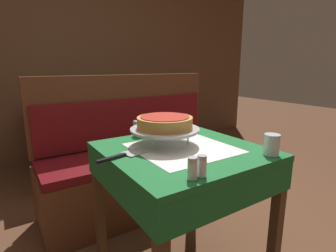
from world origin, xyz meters
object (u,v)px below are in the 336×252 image
(water_glass_near, at_px, (272,145))
(napkin_holder, at_px, (143,128))
(pizza_pan_stand, at_px, (165,130))
(salt_shaker, at_px, (192,168))
(dining_table_rear, at_px, (72,115))
(pepper_shaker, at_px, (202,166))
(booth_bench, at_px, (138,169))
(condiment_caddy, at_px, (58,103))
(dining_table_front, at_px, (182,168))
(deep_dish_pizza, at_px, (165,122))
(pizza_server, at_px, (123,155))

(water_glass_near, bearing_deg, napkin_holder, 117.58)
(pizza_pan_stand, height_order, salt_shaker, pizza_pan_stand)
(dining_table_rear, bearing_deg, pepper_shaker, -90.64)
(booth_bench, xyz_separation_m, condiment_caddy, (-0.38, 1.03, 0.46))
(dining_table_front, bearing_deg, deep_dish_pizza, 117.35)
(water_glass_near, bearing_deg, deep_dish_pizza, 129.12)
(pizza_pan_stand, xyz_separation_m, condiment_caddy, (-0.19, 1.74, -0.05))
(dining_table_rear, bearing_deg, deep_dish_pizza, -87.42)
(pizza_pan_stand, distance_m, condiment_caddy, 1.75)
(booth_bench, height_order, condiment_caddy, booth_bench)
(dining_table_rear, xyz_separation_m, water_glass_near, (0.41, -2.11, 0.15))
(dining_table_rear, relative_size, water_glass_near, 8.40)
(dining_table_front, relative_size, condiment_caddy, 5.06)
(deep_dish_pizza, relative_size, salt_shaker, 3.45)
(pepper_shaker, bearing_deg, pizza_server, 112.91)
(salt_shaker, height_order, condiment_caddy, condiment_caddy)
(deep_dish_pizza, xyz_separation_m, pepper_shaker, (-0.10, -0.42, -0.08))
(water_glass_near, height_order, pepper_shaker, water_glass_near)
(booth_bench, xyz_separation_m, deep_dish_pizza, (-0.19, -0.71, 0.55))
(dining_table_rear, relative_size, pepper_shaker, 10.04)
(dining_table_rear, height_order, condiment_caddy, condiment_caddy)
(water_glass_near, bearing_deg, dining_table_rear, 100.91)
(dining_table_front, distance_m, salt_shaker, 0.40)
(pizza_server, xyz_separation_m, salt_shaker, (0.11, -0.37, 0.04))
(deep_dish_pizza, relative_size, water_glass_near, 2.92)
(pizza_pan_stand, relative_size, napkin_holder, 3.60)
(dining_table_rear, relative_size, deep_dish_pizza, 2.88)
(pepper_shaker, height_order, condiment_caddy, condiment_caddy)
(booth_bench, height_order, pizza_pan_stand, booth_bench)
(napkin_holder, xyz_separation_m, condiment_caddy, (-0.19, 1.50, -0.01))
(pizza_server, xyz_separation_m, condiment_caddy, (0.06, 1.78, 0.03))
(dining_table_front, relative_size, napkin_holder, 7.52)
(dining_table_front, xyz_separation_m, pepper_shaker, (-0.15, -0.32, 0.15))
(napkin_holder, distance_m, condiment_caddy, 1.51)
(dining_table_rear, relative_size, pizza_pan_stand, 2.31)
(napkin_holder, bearing_deg, deep_dish_pizza, -88.41)
(dining_table_rear, xyz_separation_m, pizza_pan_stand, (0.08, -1.70, 0.18))
(booth_bench, relative_size, pepper_shaker, 18.52)
(pizza_server, bearing_deg, water_glass_near, -31.66)
(dining_table_front, xyz_separation_m, dining_table_rear, (-0.12, 1.80, 0.01))
(condiment_caddy, bearing_deg, booth_bench, -69.54)
(booth_bench, bearing_deg, water_glass_near, -82.85)
(pepper_shaker, bearing_deg, booth_bench, 75.58)
(pizza_pan_stand, bearing_deg, booth_bench, 75.09)
(deep_dish_pizza, bearing_deg, pizza_pan_stand, 126.87)
(pizza_server, bearing_deg, dining_table_front, -9.09)
(pizza_server, bearing_deg, pepper_shaker, -67.09)
(pizza_server, bearing_deg, deep_dish_pizza, 9.62)
(dining_table_rear, bearing_deg, napkin_holder, -87.26)
(dining_table_rear, distance_m, salt_shaker, 2.12)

